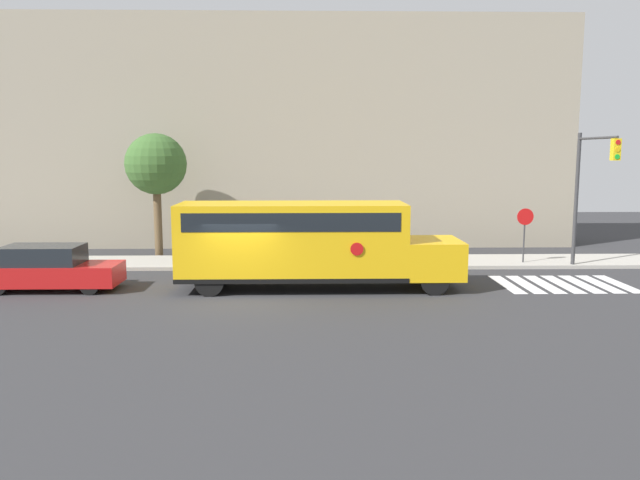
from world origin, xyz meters
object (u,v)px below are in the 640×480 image
object	(u,v)px
parked_car	(49,268)
traffic_light	(588,181)
school_bus	(305,240)
stop_sign	(525,228)
tree_near_sidewalk	(156,165)

from	to	relation	value
parked_car	traffic_light	world-z (taller)	traffic_light
school_bus	stop_sign	world-z (taller)	school_bus
traffic_light	stop_sign	bearing A→B (deg)	141.18
parked_car	stop_sign	size ratio (longest dim) A/B	1.91
school_bus	tree_near_sidewalk	xyz separation A→B (m)	(-6.88, 7.12, 2.53)
tree_near_sidewalk	school_bus	bearing A→B (deg)	-45.94
stop_sign	parked_car	bearing A→B (deg)	-166.62
tree_near_sidewalk	parked_car	bearing A→B (deg)	-107.16
parked_car	tree_near_sidewalk	distance (m)	8.27
stop_sign	tree_near_sidewalk	xyz separation A→B (m)	(-16.33, 2.74, 2.63)
school_bus	traffic_light	xyz separation A→B (m)	(11.39, 2.81, 1.99)
parked_car	stop_sign	distance (m)	19.08
parked_car	traffic_light	distance (m)	20.89
parked_car	traffic_light	size ratio (longest dim) A/B	0.84
school_bus	tree_near_sidewalk	size ratio (longest dim) A/B	1.74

